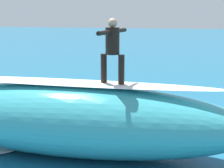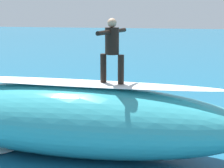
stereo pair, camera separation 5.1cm
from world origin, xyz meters
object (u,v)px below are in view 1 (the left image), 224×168
at_px(surfboard_riding, 112,85).
at_px(surfer_paddling, 115,101).
at_px(surfer_riding, 112,46).
at_px(surfboard_paddling, 112,105).

height_order(surfboard_riding, surfer_paddling, surfboard_riding).
distance_m(surfboard_riding, surfer_riding, 1.02).
distance_m(surfer_riding, surfboard_paddling, 5.94).
relative_size(surfboard_riding, surfer_riding, 1.09).
bearing_deg(surfer_riding, surfer_paddling, -65.96).
bearing_deg(surfer_riding, surfboard_paddling, -64.52).
bearing_deg(surfboard_paddling, surfboard_riding, 111.49).
xyz_separation_m(surfboard_paddling, surfer_paddling, (-0.14, 0.02, 0.18)).
relative_size(surfboard_paddling, surfer_paddling, 1.16).
height_order(surfboard_paddling, surfer_paddling, surfer_paddling).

